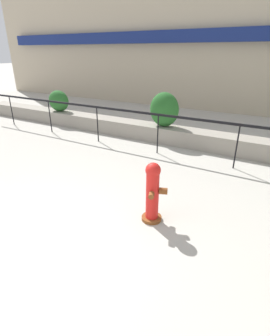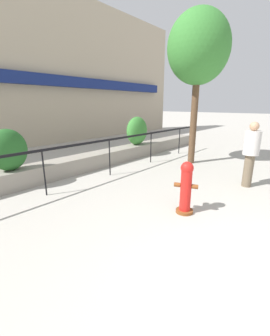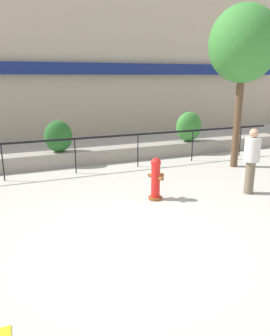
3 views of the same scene
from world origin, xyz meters
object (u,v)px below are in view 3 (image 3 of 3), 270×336
hedge_bush_1 (58,136)px  fire_hydrant (156,178)px  hedge_bush_2 (189,127)px  street_tree (244,45)px  pedestrian (252,157)px

hedge_bush_1 → fire_hydrant: size_ratio=0.99×
hedge_bush_2 → street_tree: street_tree is taller
hedge_bush_2 → street_tree: size_ratio=0.23×
hedge_bush_2 → pedestrian: (-0.92, -4.66, -0.09)m
hedge_bush_1 → hedge_bush_2: size_ratio=0.92×
pedestrian → hedge_bush_2: bearing=78.8°
hedge_bush_1 → hedge_bush_2: hedge_bush_2 is taller
hedge_bush_1 → fire_hydrant: bearing=-67.6°
fire_hydrant → street_tree: size_ratio=0.21×
hedge_bush_1 → street_tree: bearing=-22.7°
hedge_bush_2 → street_tree: (0.44, -2.32, 2.85)m
hedge_bush_2 → street_tree: bearing=-79.1°
hedge_bush_2 → street_tree: 3.70m
fire_hydrant → pedestrian: 2.57m
street_tree → pedestrian: 4.01m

